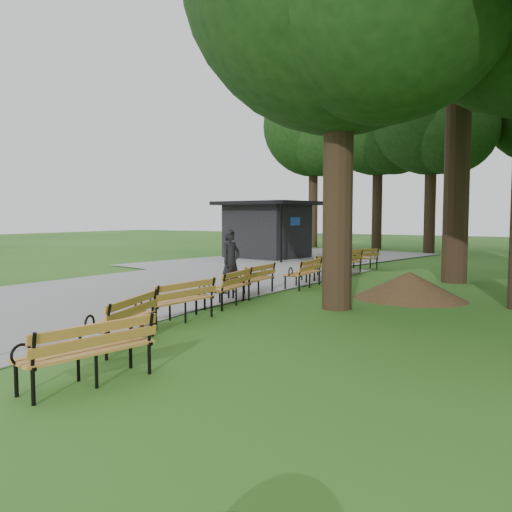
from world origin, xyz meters
The scene contains 15 objects.
ground centered at (0.00, 0.00, 0.00)m, with size 100.00×100.00×0.00m, color #295F1B.
path centered at (-4.00, 3.00, 0.03)m, with size 12.00×38.00×0.06m, color gray.
person centered at (-0.95, 2.68, 0.91)m, with size 0.66×0.43×1.82m, color black.
kiosk centered at (-6.48, 14.02, 1.44)m, with size 4.60×4.00×2.88m, color black, non-canonical shape.
lamp_post centered at (-1.66, 12.24, 2.39)m, with size 0.32×0.32×3.35m.
dirt_mound centered at (3.50, 4.42, 0.36)m, with size 2.47×2.47×0.73m, color #47301C.
bench_0 centered at (1.95, -4.83, 0.44)m, with size 1.90×0.64×0.88m, color #C67B2D, non-canonical shape.
bench_1 centered at (0.80, -3.16, 0.44)m, with size 1.90×0.64×0.88m, color #C67B2D, non-canonical shape.
bench_2 centered at (0.28, -1.05, 0.44)m, with size 1.90×0.64×0.88m, color #C67B2D, non-canonical shape.
bench_3 centered at (-0.02, 1.19, 0.44)m, with size 1.90×0.64×0.88m, color #C67B2D, non-canonical shape.
bench_4 centered at (-0.30, 2.71, 0.44)m, with size 1.90×0.64×0.88m, color #C67B2D, non-canonical shape.
bench_5 centered at (0.09, 5.04, 0.44)m, with size 1.90×0.64×0.88m, color #C67B2D, non-canonical shape.
bench_6 centered at (-0.48, 7.18, 0.44)m, with size 1.90×0.64×0.88m, color #C67B2D, non-canonical shape.
bench_7 centered at (-0.28, 9.04, 0.44)m, with size 1.90×0.64×0.88m, color #C67B2D, non-canonical shape.
bench_8 centered at (-0.45, 10.96, 0.44)m, with size 1.90×0.64×0.88m, color #C67B2D, non-canonical shape.
Camera 1 is at (7.37, -9.44, 2.19)m, focal length 37.49 mm.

